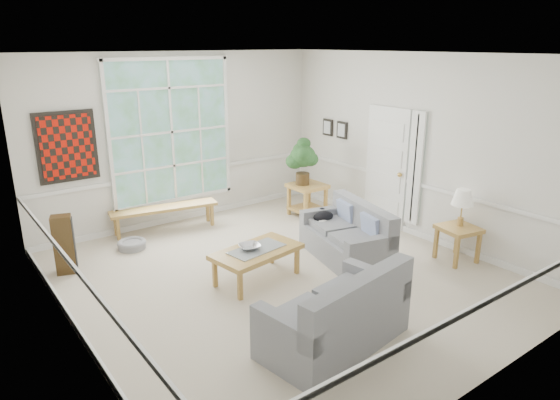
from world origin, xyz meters
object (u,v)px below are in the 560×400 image
(loveseat_right, at_px, (346,232))
(end_table, at_px, (307,200))
(coffee_table, at_px, (257,265))
(loveseat_front, at_px, (334,307))
(side_table, at_px, (457,244))

(loveseat_right, bearing_deg, end_table, 80.26)
(coffee_table, bearing_deg, loveseat_front, -105.11)
(loveseat_right, xyz_separation_m, coffee_table, (-1.48, 0.20, -0.19))
(loveseat_right, relative_size, loveseat_front, 0.94)
(side_table, bearing_deg, end_table, 99.40)
(loveseat_front, bearing_deg, loveseat_right, 34.87)
(coffee_table, distance_m, end_table, 2.82)
(loveseat_front, distance_m, side_table, 3.00)
(side_table, bearing_deg, loveseat_front, -170.28)
(coffee_table, bearing_deg, end_table, 27.35)
(coffee_table, xyz_separation_m, end_table, (2.27, 1.67, 0.08))
(loveseat_front, height_order, side_table, loveseat_front)
(loveseat_front, xyz_separation_m, coffee_table, (0.19, 1.76, -0.22))
(loveseat_front, height_order, coffee_table, loveseat_front)
(loveseat_right, relative_size, end_table, 2.53)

